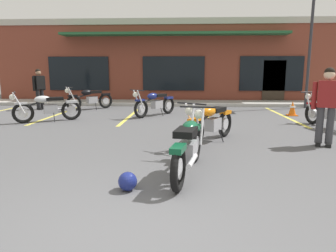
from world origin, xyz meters
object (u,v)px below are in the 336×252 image
(traffic_cone, at_px, (292,108))
(motorcycle_silver_naked, at_px, (331,112))
(person_by_back_row, at_px, (327,102))
(motorcycle_foreground_classic, at_px, (189,145))
(motorcycle_red_sportbike, at_px, (47,107))
(motorcycle_black_cruiser, at_px, (211,122))
(person_in_black_shirt, at_px, (39,87))
(motorcycle_blue_standard, at_px, (90,99))
(helmet_on_pavement, at_px, (128,181))
(parking_lot_lamp_post, at_px, (312,30))
(motorcycle_green_cafe_racer, at_px, (155,103))

(traffic_cone, bearing_deg, motorcycle_silver_naked, -85.24)
(person_by_back_row, distance_m, traffic_cone, 4.70)
(motorcycle_foreground_classic, height_order, motorcycle_red_sportbike, same)
(motorcycle_red_sportbike, height_order, motorcycle_black_cruiser, same)
(person_in_black_shirt, bearing_deg, motorcycle_red_sportbike, -61.18)
(motorcycle_blue_standard, distance_m, person_in_black_shirt, 2.13)
(motorcycle_blue_standard, relative_size, helmet_on_pavement, 6.36)
(motorcycle_blue_standard, xyz_separation_m, traffic_cone, (7.81, -1.28, -0.20))
(motorcycle_silver_naked, distance_m, helmet_on_pavement, 6.85)
(person_in_black_shirt, height_order, parking_lot_lamp_post, parking_lot_lamp_post)
(parking_lot_lamp_post, bearing_deg, person_in_black_shirt, -174.70)
(motorcycle_black_cruiser, height_order, motorcycle_blue_standard, same)
(motorcycle_foreground_classic, xyz_separation_m, helmet_on_pavement, (-0.83, -0.73, -0.33))
(motorcycle_foreground_classic, bearing_deg, motorcycle_green_cafe_racer, 100.32)
(motorcycle_red_sportbike, xyz_separation_m, motorcycle_silver_naked, (8.44, -0.68, 0.00))
(motorcycle_green_cafe_racer, bearing_deg, motorcycle_red_sportbike, -156.57)
(motorcycle_blue_standard, bearing_deg, person_in_black_shirt, -178.43)
(motorcycle_foreground_classic, height_order, motorcycle_black_cruiser, same)
(motorcycle_silver_naked, height_order, motorcycle_blue_standard, same)
(motorcycle_silver_naked, bearing_deg, person_in_black_shirt, 160.03)
(person_in_black_shirt, height_order, helmet_on_pavement, person_in_black_shirt)
(motorcycle_black_cruiser, xyz_separation_m, helmet_on_pavement, (-1.36, -2.91, -0.33))
(motorcycle_foreground_classic, bearing_deg, person_by_back_row, 33.95)
(motorcycle_foreground_classic, distance_m, traffic_cone, 7.57)
(motorcycle_black_cruiser, height_order, motorcycle_silver_naked, same)
(motorcycle_foreground_classic, relative_size, motorcycle_red_sportbike, 1.12)
(motorcycle_silver_naked, height_order, person_by_back_row, person_by_back_row)
(motorcycle_red_sportbike, relative_size, motorcycle_black_cruiser, 1.01)
(motorcycle_foreground_classic, bearing_deg, motorcycle_red_sportbike, 132.84)
(motorcycle_red_sportbike, distance_m, motorcycle_silver_naked, 8.47)
(person_by_back_row, bearing_deg, parking_lot_lamp_post, 71.80)
(motorcycle_blue_standard, height_order, person_in_black_shirt, person_in_black_shirt)
(motorcycle_foreground_classic, distance_m, motorcycle_silver_naked, 5.74)
(motorcycle_red_sportbike, xyz_separation_m, helmet_on_pavement, (3.59, -5.50, -0.33))
(motorcycle_blue_standard, relative_size, parking_lot_lamp_post, 0.33)
(motorcycle_green_cafe_racer, height_order, person_in_black_shirt, person_in_black_shirt)
(motorcycle_blue_standard, relative_size, person_in_black_shirt, 0.99)
(motorcycle_silver_naked, height_order, motorcycle_green_cafe_racer, same)
(motorcycle_red_sportbike, bearing_deg, motorcycle_green_cafe_racer, 23.43)
(person_by_back_row, height_order, helmet_on_pavement, person_by_back_row)
(person_in_black_shirt, relative_size, helmet_on_pavement, 6.44)
(motorcycle_blue_standard, distance_m, parking_lot_lamp_post, 9.63)
(parking_lot_lamp_post, bearing_deg, helmet_on_pavement, -122.23)
(traffic_cone, xyz_separation_m, parking_lot_lamp_post, (1.36, 2.26, 2.99))
(person_in_black_shirt, bearing_deg, motorcycle_black_cruiser, -40.21)
(motorcycle_red_sportbike, xyz_separation_m, traffic_cone, (8.24, 1.77, -0.20))
(motorcycle_foreground_classic, distance_m, helmet_on_pavement, 1.16)
(motorcycle_blue_standard, xyz_separation_m, motorcycle_green_cafe_racer, (2.86, -1.62, 0.00))
(motorcycle_foreground_classic, xyz_separation_m, parking_lot_lamp_post, (5.18, 8.80, 2.78))
(person_by_back_row, bearing_deg, traffic_cone, 79.04)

